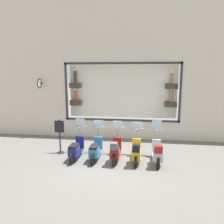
% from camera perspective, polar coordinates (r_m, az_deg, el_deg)
% --- Properties ---
extents(ground_plane, '(120.00, 120.00, 0.00)m').
position_cam_1_polar(ground_plane, '(9.43, 0.50, -12.95)').
color(ground_plane, '#66635E').
extents(building_facade, '(1.19, 36.00, 8.46)m').
position_cam_1_polar(building_facade, '(12.27, 2.63, 13.12)').
color(building_facade, beige).
rests_on(building_facade, ground_plane).
extents(scooter_silver_0, '(1.79, 0.61, 1.65)m').
position_cam_1_polar(scooter_silver_0, '(9.32, 11.77, -10.39)').
color(scooter_silver_0, black).
rests_on(scooter_silver_0, ground_plane).
extents(scooter_yellow_1, '(1.80, 0.60, 1.56)m').
position_cam_1_polar(scooter_yellow_1, '(9.30, 6.32, -10.30)').
color(scooter_yellow_1, black).
rests_on(scooter_yellow_1, ground_plane).
extents(scooter_red_2, '(1.81, 0.61, 1.57)m').
position_cam_1_polar(scooter_red_2, '(9.35, 0.90, -10.00)').
color(scooter_red_2, black).
rests_on(scooter_red_2, ground_plane).
extents(scooter_teal_3, '(1.80, 0.60, 1.58)m').
position_cam_1_polar(scooter_teal_3, '(9.55, -4.33, -9.88)').
color(scooter_teal_3, black).
rests_on(scooter_teal_3, ground_plane).
extents(scooter_navy_4, '(1.80, 0.60, 1.63)m').
position_cam_1_polar(scooter_navy_4, '(9.76, -9.41, -9.55)').
color(scooter_navy_4, black).
rests_on(scooter_navy_4, ground_plane).
extents(shop_sign_post, '(0.36, 0.45, 1.61)m').
position_cam_1_polar(shop_sign_post, '(10.43, -13.49, -5.93)').
color(shop_sign_post, '#232326').
rests_on(shop_sign_post, ground_plane).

